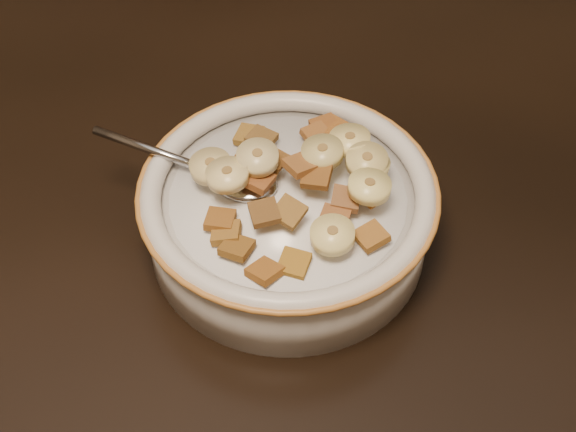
{
  "coord_description": "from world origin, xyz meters",
  "views": [
    {
      "loc": [
        0.15,
        -0.47,
        1.24
      ],
      "look_at": [
        0.12,
        -0.07,
        0.78
      ],
      "focal_mm": 50.0,
      "sensor_mm": 36.0,
      "label": 1
    }
  ],
  "objects_px": {
    "chair": "(150,9)",
    "cereal_bowl": "(288,220)",
    "table": "(150,192)",
    "spoon": "(245,183)"
  },
  "relations": [
    {
      "from": "chair",
      "to": "cereal_bowl",
      "type": "relative_size",
      "value": 4.96
    },
    {
      "from": "table",
      "to": "cereal_bowl",
      "type": "height_order",
      "value": "cereal_bowl"
    },
    {
      "from": "cereal_bowl",
      "to": "chair",
      "type": "bearing_deg",
      "value": 111.2
    },
    {
      "from": "table",
      "to": "chair",
      "type": "distance_m",
      "value": 0.61
    },
    {
      "from": "table",
      "to": "cereal_bowl",
      "type": "distance_m",
      "value": 0.15
    },
    {
      "from": "table",
      "to": "spoon",
      "type": "bearing_deg",
      "value": -33.26
    },
    {
      "from": "table",
      "to": "cereal_bowl",
      "type": "relative_size",
      "value": 6.56
    },
    {
      "from": "chair",
      "to": "cereal_bowl",
      "type": "bearing_deg",
      "value": -88.61
    },
    {
      "from": "cereal_bowl",
      "to": "spoon",
      "type": "xyz_separation_m",
      "value": [
        -0.03,
        0.01,
        0.03
      ]
    },
    {
      "from": "cereal_bowl",
      "to": "spoon",
      "type": "bearing_deg",
      "value": 165.16
    }
  ]
}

